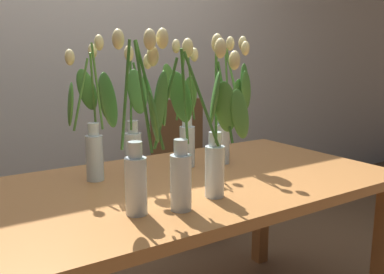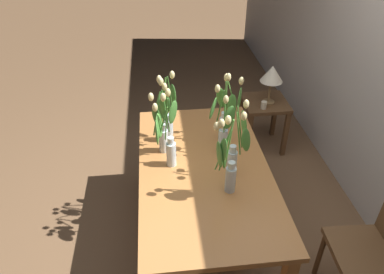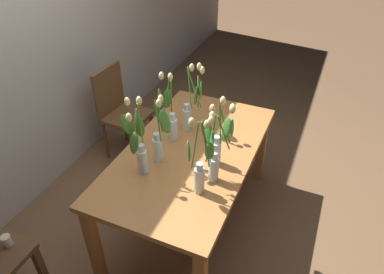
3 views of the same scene
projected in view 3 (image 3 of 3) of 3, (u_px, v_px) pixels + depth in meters
The scene contains 12 objects.
ground_plane at pixel (190, 219), 3.05m from camera, with size 18.00×18.00×0.00m, color brown.
room_wall_rear at pixel (16, 41), 2.72m from camera, with size 9.00×0.10×2.70m, color beige.
dining_table at pixel (190, 160), 2.67m from camera, with size 1.60×0.90×0.74m.
tulip_vase_0 at pixel (170, 118), 2.63m from camera, with size 0.19×0.15×0.56m.
tulip_vase_1 at pixel (139, 147), 2.31m from camera, with size 0.19×0.20×0.56m.
tulip_vase_2 at pixel (201, 163), 2.15m from camera, with size 0.23×0.15×0.56m.
tulip_vase_3 at pixel (220, 143), 2.39m from camera, with size 0.15×0.14×0.55m.
tulip_vase_4 at pixel (159, 139), 2.42m from camera, with size 0.16×0.19×0.52m.
tulip_vase_5 at pixel (191, 105), 2.71m from camera, with size 0.14×0.16×0.57m.
tulip_vase_6 at pixel (214, 154), 2.24m from camera, with size 0.27×0.21×0.54m.
dining_chair at pixel (119, 108), 3.51m from camera, with size 0.42×0.42×0.93m.
pillar_candle at pixel (7, 241), 2.15m from camera, with size 0.06×0.06×0.07m, color beige.
Camera 3 is at (-1.88, -0.83, 2.36)m, focal length 33.46 mm.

